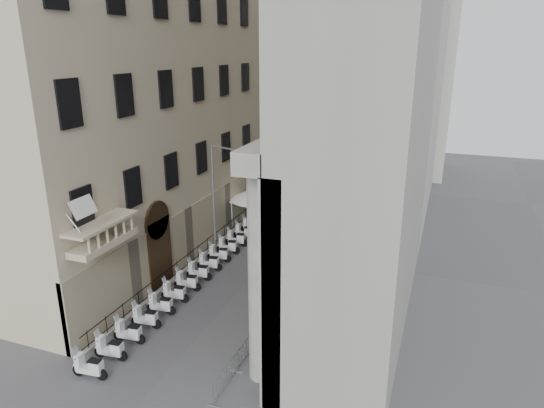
{
  "coord_description": "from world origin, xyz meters",
  "views": [
    {
      "loc": [
        11.13,
        -11.48,
        14.51
      ],
      "look_at": [
        0.67,
        17.04,
        4.5
      ],
      "focal_mm": 32.0,
      "sensor_mm": 36.0,
      "label": 1
    }
  ],
  "objects_px": {
    "pedestrian_b": "(319,205)",
    "scooter_0": "(91,378)",
    "security_tent": "(257,192)",
    "street_lamp": "(216,190)",
    "info_kiosk": "(257,216)",
    "pedestrian_a": "(333,208)"
  },
  "relations": [
    {
      "from": "scooter_0",
      "to": "street_lamp",
      "type": "distance_m",
      "value": 15.67
    },
    {
      "from": "pedestrian_a",
      "to": "scooter_0",
      "type": "bearing_deg",
      "value": 97.38
    },
    {
      "from": "security_tent",
      "to": "pedestrian_a",
      "type": "bearing_deg",
      "value": 39.77
    },
    {
      "from": "street_lamp",
      "to": "pedestrian_b",
      "type": "relative_size",
      "value": 4.03
    },
    {
      "from": "street_lamp",
      "to": "pedestrian_b",
      "type": "height_order",
      "value": "street_lamp"
    },
    {
      "from": "info_kiosk",
      "to": "pedestrian_b",
      "type": "xyz_separation_m",
      "value": [
        4.14,
        4.59,
        0.01
      ]
    },
    {
      "from": "pedestrian_b",
      "to": "scooter_0",
      "type": "bearing_deg",
      "value": 87.37
    },
    {
      "from": "security_tent",
      "to": "pedestrian_b",
      "type": "relative_size",
      "value": 2.28
    },
    {
      "from": "scooter_0",
      "to": "street_lamp",
      "type": "bearing_deg",
      "value": -2.42
    },
    {
      "from": "street_lamp",
      "to": "pedestrian_b",
      "type": "bearing_deg",
      "value": 83.52
    },
    {
      "from": "info_kiosk",
      "to": "pedestrian_a",
      "type": "height_order",
      "value": "info_kiosk"
    },
    {
      "from": "security_tent",
      "to": "info_kiosk",
      "type": "distance_m",
      "value": 2.08
    },
    {
      "from": "info_kiosk",
      "to": "pedestrian_b",
      "type": "distance_m",
      "value": 6.18
    },
    {
      "from": "scooter_0",
      "to": "street_lamp",
      "type": "xyz_separation_m",
      "value": [
        -0.86,
        14.93,
        4.71
      ]
    },
    {
      "from": "street_lamp",
      "to": "pedestrian_a",
      "type": "xyz_separation_m",
      "value": [
        6.21,
        10.03,
        -3.78
      ]
    },
    {
      "from": "pedestrian_a",
      "to": "street_lamp",
      "type": "bearing_deg",
      "value": 77.73
    },
    {
      "from": "security_tent",
      "to": "info_kiosk",
      "type": "relative_size",
      "value": 2.34
    },
    {
      "from": "scooter_0",
      "to": "info_kiosk",
      "type": "distance_m",
      "value": 20.61
    },
    {
      "from": "info_kiosk",
      "to": "pedestrian_b",
      "type": "height_order",
      "value": "pedestrian_b"
    },
    {
      "from": "scooter_0",
      "to": "pedestrian_b",
      "type": "bearing_deg",
      "value": -14.89
    },
    {
      "from": "street_lamp",
      "to": "pedestrian_a",
      "type": "distance_m",
      "value": 12.39
    },
    {
      "from": "scooter_0",
      "to": "security_tent",
      "type": "bearing_deg",
      "value": -5.71
    }
  ]
}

